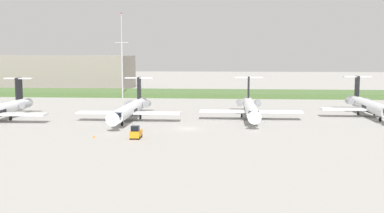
% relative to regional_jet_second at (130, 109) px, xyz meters
% --- Properties ---
extents(ground_plane, '(500.00, 500.00, 0.00)m').
position_rel_regional_jet_second_xyz_m(ground_plane, '(13.64, 19.39, -2.54)').
color(ground_plane, '#9E9B96').
extents(grass_berm, '(320.00, 20.00, 1.63)m').
position_rel_regional_jet_second_xyz_m(grass_berm, '(13.64, 58.91, -1.72)').
color(grass_berm, '#4C6B38').
rests_on(grass_berm, ground).
extents(regional_jet_second, '(22.81, 31.00, 9.00)m').
position_rel_regional_jet_second_xyz_m(regional_jet_second, '(0.00, 0.00, 0.00)').
color(regional_jet_second, silver).
rests_on(regional_jet_second, ground).
extents(regional_jet_third, '(22.81, 31.00, 9.00)m').
position_rel_regional_jet_second_xyz_m(regional_jet_third, '(26.70, 4.30, 0.00)').
color(regional_jet_third, silver).
rests_on(regional_jet_third, ground).
extents(regional_jet_fourth, '(22.81, 31.00, 9.00)m').
position_rel_regional_jet_second_xyz_m(regional_jet_fourth, '(54.76, 10.39, 0.00)').
color(regional_jet_fourth, silver).
rests_on(regional_jet_fourth, ground).
extents(antenna_mast, '(4.40, 0.50, 28.01)m').
position_rel_regional_jet_second_xyz_m(antenna_mast, '(-13.10, 48.53, 9.01)').
color(antenna_mast, '#B2B2B7').
rests_on(antenna_mast, ground).
extents(distant_hangar, '(60.01, 24.41, 13.85)m').
position_rel_regional_jet_second_xyz_m(distant_hangar, '(-48.67, 85.30, 4.39)').
color(distant_hangar, gray).
rests_on(distant_hangar, ground).
extents(baggage_tug, '(1.72, 3.20, 2.30)m').
position_rel_regional_jet_second_xyz_m(baggage_tug, '(5.61, -21.42, -1.53)').
color(baggage_tug, orange).
rests_on(baggage_tug, ground).
extents(safety_cone_front_marker, '(0.44, 0.44, 0.55)m').
position_rel_regional_jet_second_xyz_m(safety_cone_front_marker, '(-1.86, -21.41, -2.26)').
color(safety_cone_front_marker, orange).
rests_on(safety_cone_front_marker, ground).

